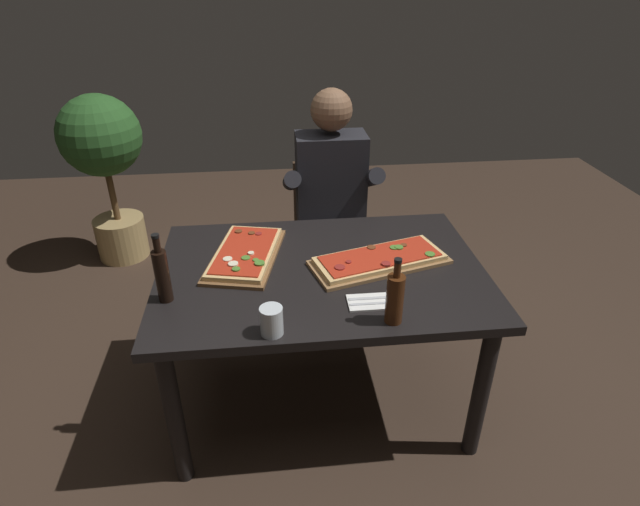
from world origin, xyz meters
name	(u,v)px	position (x,y,z in m)	size (l,w,h in m)	color
ground_plane	(321,394)	(0.00, 0.00, 0.00)	(6.40, 6.40, 0.00)	#38281E
dining_table	(321,287)	(0.00, 0.00, 0.64)	(1.40, 0.96, 0.74)	black
pizza_rectangular_front	(380,260)	(0.26, 0.01, 0.76)	(0.64, 0.40, 0.05)	olive
pizza_rectangular_left	(245,254)	(-0.33, 0.13, 0.76)	(0.38, 0.55, 0.05)	brown
wine_bottle_dark	(162,274)	(-0.63, -0.16, 0.86)	(0.06, 0.06, 0.29)	black
oil_bottle_amber	(395,298)	(0.22, -0.39, 0.84)	(0.07, 0.07, 0.27)	#47230F
tumbler_near_camera	(272,322)	(-0.22, -0.41, 0.79)	(0.08, 0.08, 0.11)	silver
napkin_cutlery_set	(371,302)	(0.16, -0.27, 0.74)	(0.18, 0.11, 0.01)	white
diner_chair	(329,229)	(0.14, 0.86, 0.49)	(0.44, 0.44, 0.87)	#3D2B1E
seated_diner	(332,198)	(0.14, 0.74, 0.74)	(0.53, 0.41, 1.33)	#23232D
potted_plant_corner	(104,157)	(-1.28, 1.54, 0.75)	(0.53, 0.53, 1.17)	tan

